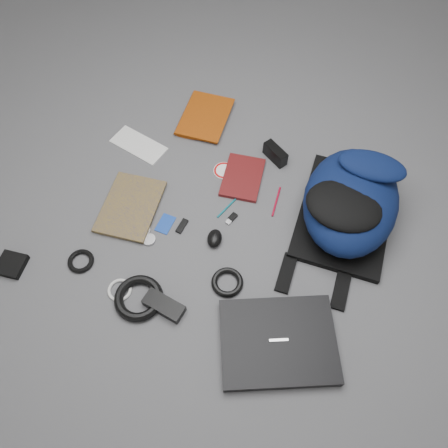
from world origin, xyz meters
The scene contains 24 objects.
ground centered at (0.00, 0.00, 0.00)m, with size 4.00×4.00×0.00m, color #4F4F51.
backpack centered at (0.39, 0.26, 0.11)m, with size 0.37×0.53×0.22m, color black, non-canonical shape.
laptop centered at (0.37, -0.31, 0.02)m, with size 0.38×0.29×0.04m, color black.
textbook_red centered at (-0.44, 0.43, 0.01)m, with size 0.20×0.27×0.03m, color #833207.
comic_book centered at (-0.46, -0.12, 0.01)m, with size 0.21×0.29×0.02m, color #BB990D.
envelope centered at (-0.52, 0.18, 0.00)m, with size 0.24×0.11×0.00m, color silver.
dvd_case centered at (-0.04, 0.24, 0.01)m, with size 0.15×0.22×0.02m, color #470D0E.
compact_camera centered at (0.03, 0.39, 0.03)m, with size 0.11×0.04×0.06m, color black.
sticker_disc centered at (-0.13, 0.24, 0.00)m, with size 0.09×0.09×0.00m, color white.
pen_teal centered at (-0.03, 0.09, 0.00)m, with size 0.01×0.01×0.13m, color #0C6473.
pen_red centered at (0.13, 0.20, 0.00)m, with size 0.01×0.01×0.14m, color #A40C27.
id_badge centered at (-0.20, -0.10, 0.00)m, with size 0.05×0.08×0.00m, color #163FA7.
usb_black centered at (-0.14, -0.08, 0.01)m, with size 0.02×0.06×0.01m, color black.
usb_silver centered at (0.01, 0.04, 0.00)m, with size 0.02×0.05×0.01m, color #A8A7A9.
key_fob centered at (0.01, 0.05, 0.01)m, with size 0.02×0.04×0.01m, color black.
mouse centered at (0.00, -0.07, 0.02)m, with size 0.05×0.08×0.04m, color black.
headphone_left centered at (-0.26, -0.16, 0.01)m, with size 0.04×0.04×0.01m, color #A5A5A7.
headphone_right centered at (-0.22, -0.19, 0.01)m, with size 0.05×0.05×0.01m, color #ACACAE.
cable_coil centered at (0.12, -0.20, 0.01)m, with size 0.11×0.11×0.02m, color black.
power_brick centered at (-0.03, -0.38, 0.02)m, with size 0.14×0.06×0.04m, color black.
power_cord_coil centered at (-0.12, -0.40, 0.02)m, with size 0.17×0.17×0.03m, color black.
pouch centered at (-0.60, -0.51, 0.01)m, with size 0.09×0.09×0.02m, color black.
earbud_coil centered at (-0.39, -0.38, 0.01)m, with size 0.10×0.10×0.02m, color black.
white_cable_coil centered at (-0.20, -0.40, 0.01)m, with size 0.09×0.09×0.01m, color silver.
Camera 1 is at (0.39, -0.74, 1.45)m, focal length 35.00 mm.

